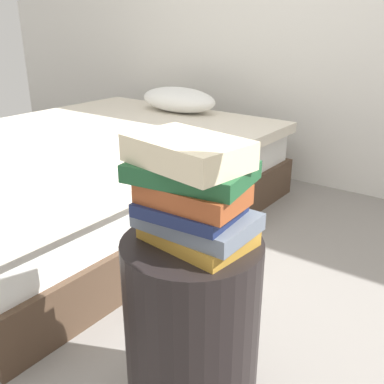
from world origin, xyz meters
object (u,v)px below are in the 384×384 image
(book_ochre, at_px, (198,235))
(book_forest, at_px, (191,172))
(side_table, at_px, (192,331))
(book_rust, at_px, (193,194))
(book_navy, at_px, (191,208))
(bed, at_px, (90,175))
(book_slate, at_px, (197,220))
(book_cream, at_px, (187,151))

(book_ochre, bearing_deg, book_forest, -163.78)
(side_table, bearing_deg, book_rust, -48.64)
(book_navy, xyz_separation_m, book_rust, (0.01, -0.00, 0.04))
(bed, height_order, book_slate, bed)
(bed, relative_size, book_cream, 7.53)
(book_navy, relative_size, book_rust, 0.94)
(side_table, height_order, book_cream, book_cream)
(book_rust, bearing_deg, book_navy, 150.64)
(book_cream, bearing_deg, side_table, 65.18)
(book_ochre, xyz_separation_m, book_cream, (-0.02, -0.02, 0.21))
(book_ochre, height_order, book_slate, book_slate)
(book_ochre, xyz_separation_m, book_slate, (-0.00, -0.00, 0.04))
(book_ochre, bearing_deg, bed, 156.19)
(book_ochre, bearing_deg, book_navy, -99.54)
(side_table, relative_size, book_cream, 1.98)
(book_slate, bearing_deg, book_navy, -101.71)
(book_slate, bearing_deg, book_forest, -170.66)
(bed, relative_size, book_slate, 7.49)
(side_table, xyz_separation_m, book_cream, (-0.01, -0.01, 0.50))
(book_slate, distance_m, book_cream, 0.17)
(book_ochre, relative_size, book_forest, 0.90)
(bed, bearing_deg, side_table, -30.24)
(bed, xyz_separation_m, book_ochre, (1.25, -0.74, 0.32))
(bed, height_order, side_table, bed)
(book_forest, xyz_separation_m, book_cream, (0.00, -0.02, 0.05))
(side_table, xyz_separation_m, book_navy, (0.00, -0.01, 0.36))
(book_navy, distance_m, book_cream, 0.14)
(book_rust, xyz_separation_m, book_cream, (-0.02, 0.00, 0.10))
(side_table, bearing_deg, book_ochre, 49.27)
(bed, distance_m, book_cream, 1.55)
(book_forest, distance_m, book_cream, 0.06)
(side_table, bearing_deg, bed, 148.76)
(side_table, relative_size, book_navy, 2.41)
(book_rust, bearing_deg, book_slate, 93.86)
(book_navy, bearing_deg, book_forest, 122.81)
(book_rust, distance_m, book_cream, 0.10)
(book_ochre, relative_size, book_rust, 1.05)
(bed, bearing_deg, book_cream, -30.70)
(side_table, height_order, book_slate, book_slate)
(book_navy, distance_m, book_rust, 0.04)
(book_slate, bearing_deg, book_cream, -125.02)
(side_table, relative_size, book_rust, 2.26)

